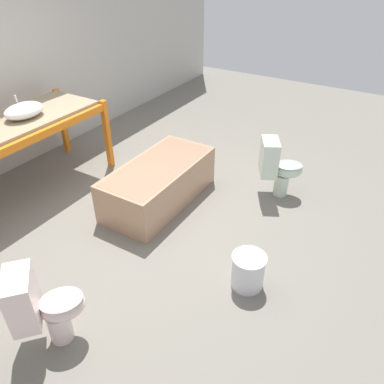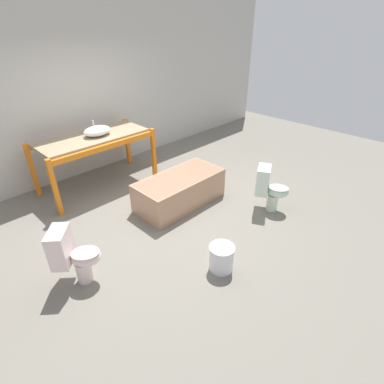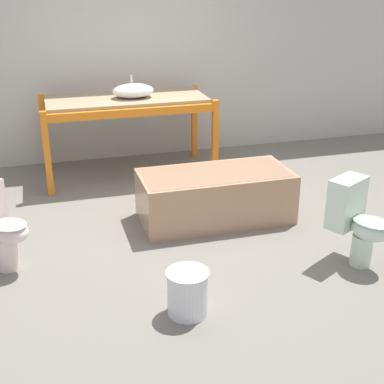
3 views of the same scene
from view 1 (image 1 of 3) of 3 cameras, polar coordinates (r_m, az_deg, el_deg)
name	(u,v)px [view 1 (image 1 of 3)]	position (r m, az deg, el deg)	size (l,w,h in m)	color
ground_plane	(131,214)	(4.47, -9.26, -3.38)	(12.00, 12.00, 0.00)	slate
shelving_rack	(20,129)	(4.92, -24.75, 8.77)	(2.01, 0.94, 0.96)	orange
sink_basin	(24,110)	(4.85, -24.24, 11.26)	(0.48, 0.35, 0.25)	white
bathtub_main	(159,181)	(4.50, -5.06, 1.74)	(1.50, 0.71, 0.50)	tan
toilet_near	(278,166)	(4.67, 12.95, 3.92)	(0.52, 0.60, 0.74)	silver
toilet_far	(43,305)	(3.12, -21.77, -15.75)	(0.59, 0.58, 0.74)	silver
bucket_white	(248,270)	(3.51, 8.54, -11.74)	(0.32, 0.32, 0.35)	silver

